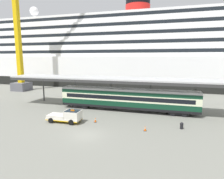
% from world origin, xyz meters
% --- Properties ---
extents(ground_plane, '(400.00, 400.00, 0.00)m').
position_xyz_m(ground_plane, '(0.00, 0.00, 0.00)').
color(ground_plane, slate).
extents(cruise_ship, '(158.48, 27.95, 33.30)m').
position_xyz_m(cruise_ship, '(-0.45, 49.88, 10.97)').
color(cruise_ship, black).
rests_on(cruise_ship, ground).
extents(platform_canopy, '(47.80, 5.64, 5.99)m').
position_xyz_m(platform_canopy, '(2.44, 13.29, 5.73)').
color(platform_canopy, '#B4B4B4').
rests_on(platform_canopy, ground).
extents(train_carriage, '(25.14, 2.81, 4.11)m').
position_xyz_m(train_carriage, '(2.44, 12.87, 2.31)').
color(train_carriage, black).
rests_on(train_carriage, ground).
extents(service_truck, '(5.25, 2.35, 2.02)m').
position_xyz_m(service_truck, '(-4.80, 3.80, 0.99)').
color(service_truck, silver).
rests_on(service_truck, ground).
extents(traffic_cone_near, '(0.36, 0.36, 0.69)m').
position_xyz_m(traffic_cone_near, '(6.98, 3.61, 0.34)').
color(traffic_cone_near, black).
rests_on(traffic_cone_near, ground).
extents(traffic_cone_mid, '(0.36, 0.36, 0.77)m').
position_xyz_m(traffic_cone_mid, '(-0.73, 5.05, 0.38)').
color(traffic_cone_mid, black).
rests_on(traffic_cone_mid, ground).
extents(dockside_crane, '(16.06, 4.40, 59.29)m').
position_xyz_m(dockside_crane, '(-31.88, 26.21, 18.35)').
color(dockside_crane, '#595960').
rests_on(dockside_crane, ground).
extents(quay_bollard, '(0.48, 0.48, 0.96)m').
position_xyz_m(quay_bollard, '(11.70, 5.79, 0.52)').
color(quay_bollard, black).
rests_on(quay_bollard, ground).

